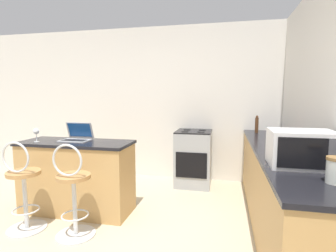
% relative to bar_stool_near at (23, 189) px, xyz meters
% --- Properties ---
extents(wall_back, '(12.00, 0.06, 2.60)m').
position_rel_bar_stool_near_xyz_m(wall_back, '(0.85, 2.16, 0.85)').
color(wall_back, silver).
rests_on(wall_back, ground_plane).
extents(breakfast_bar, '(1.37, 0.55, 0.88)m').
position_rel_bar_stool_near_xyz_m(breakfast_bar, '(0.29, 0.55, -0.01)').
color(breakfast_bar, tan).
rests_on(breakfast_bar, ground_plane).
extents(counter_right, '(0.59, 3.02, 0.88)m').
position_rel_bar_stool_near_xyz_m(counter_right, '(2.67, 0.64, -0.01)').
color(counter_right, tan).
rests_on(counter_right, ground_plane).
extents(bar_stool_near, '(0.40, 0.40, 0.98)m').
position_rel_bar_stool_near_xyz_m(bar_stool_near, '(0.00, 0.00, 0.00)').
color(bar_stool_near, silver).
rests_on(bar_stool_near, ground_plane).
extents(bar_stool_far, '(0.40, 0.40, 0.98)m').
position_rel_bar_stool_near_xyz_m(bar_stool_far, '(0.59, 0.00, 0.00)').
color(bar_stool_far, silver).
rests_on(bar_stool_far, ground_plane).
extents(laptop, '(0.35, 0.27, 0.22)m').
position_rel_bar_stool_near_xyz_m(laptop, '(0.26, 0.64, 0.49)').
color(laptop, '#B7BABF').
rests_on(laptop, breakfast_bar).
extents(microwave, '(0.48, 0.38, 0.28)m').
position_rel_bar_stool_near_xyz_m(microwave, '(2.66, -0.08, 0.57)').
color(microwave, silver).
rests_on(microwave, counter_right).
extents(stove_range, '(0.55, 0.58, 0.89)m').
position_rel_bar_stool_near_xyz_m(stove_range, '(1.59, 1.83, -0.01)').
color(stove_range, '#9EA3A8').
rests_on(stove_range, ground_plane).
extents(storage_jar, '(0.12, 0.12, 0.17)m').
position_rel_bar_stool_near_xyz_m(storage_jar, '(2.76, -0.47, 0.52)').
color(storage_jar, silver).
rests_on(storage_jar, counter_right).
extents(wine_glass_tall, '(0.07, 0.07, 0.17)m').
position_rel_bar_stool_near_xyz_m(wine_glass_tall, '(-0.15, 0.43, 0.55)').
color(wine_glass_tall, silver).
rests_on(wine_glass_tall, breakfast_bar).
extents(mug_red, '(0.09, 0.07, 0.09)m').
position_rel_bar_stool_near_xyz_m(mug_red, '(2.87, 1.12, 0.48)').
color(mug_red, red).
rests_on(mug_red, counter_right).
extents(pepper_mill, '(0.05, 0.05, 0.26)m').
position_rel_bar_stool_near_xyz_m(pepper_mill, '(2.53, 1.81, 0.56)').
color(pepper_mill, '#4C2D19').
rests_on(pepper_mill, counter_right).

